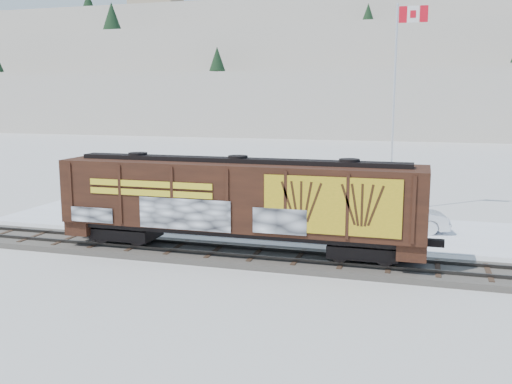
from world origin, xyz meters
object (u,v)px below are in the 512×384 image
(hopper_railcar, at_px, (238,199))
(car_silver, at_px, (181,205))
(car_white, at_px, (400,216))
(car_dark, at_px, (353,224))
(flagpole, at_px, (394,135))

(hopper_railcar, xyz_separation_m, car_silver, (-6.45, 8.02, -2.10))
(hopper_railcar, relative_size, car_silver, 4.19)
(hopper_railcar, bearing_deg, car_silver, 128.80)
(car_white, bearing_deg, hopper_railcar, 125.11)
(hopper_railcar, relative_size, car_dark, 3.48)
(car_dark, bearing_deg, car_silver, 85.54)
(hopper_railcar, height_order, flagpole, flagpole)
(hopper_railcar, distance_m, car_dark, 7.56)
(flagpole, bearing_deg, hopper_railcar, -114.79)
(car_silver, height_order, car_dark, car_dark)
(hopper_railcar, height_order, car_white, hopper_railcar)
(car_dark, bearing_deg, flagpole, -3.93)
(flagpole, relative_size, car_silver, 3.30)
(flagpole, distance_m, car_dark, 8.99)
(flagpole, bearing_deg, car_white, -82.27)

